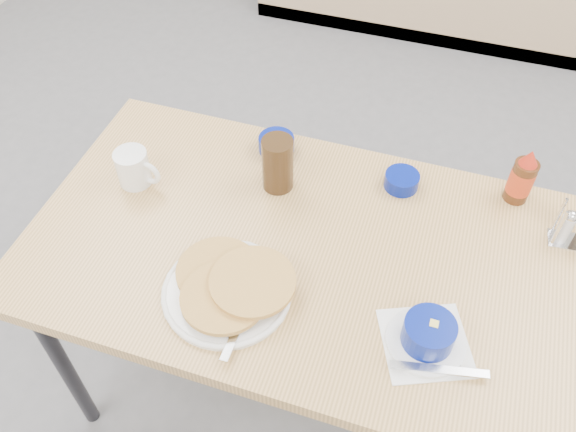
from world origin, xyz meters
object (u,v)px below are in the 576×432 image
(dining_table, at_px, (304,262))
(condiment_caddy, at_px, (575,231))
(coffee_mug, at_px, (134,168))
(creamer_bowl, at_px, (276,144))
(butter_bowl, at_px, (402,181))
(amber_tumbler, at_px, (278,164))
(grits_setting, at_px, (428,336))
(pancake_plate, at_px, (229,287))
(syrup_bottle, at_px, (522,178))

(dining_table, bearing_deg, condiment_caddy, 19.80)
(coffee_mug, relative_size, condiment_caddy, 1.06)
(creamer_bowl, bearing_deg, butter_bowl, -4.87)
(butter_bowl, bearing_deg, amber_tumbler, -162.72)
(coffee_mug, bearing_deg, dining_table, -8.93)
(amber_tumbler, bearing_deg, grits_setting, -37.81)
(dining_table, height_order, pancake_plate, pancake_plate)
(pancake_plate, height_order, grits_setting, grits_setting)
(dining_table, height_order, butter_bowl, butter_bowl)
(dining_table, distance_m, amber_tumbler, 0.27)
(pancake_plate, bearing_deg, creamer_bowl, 96.32)
(dining_table, relative_size, syrup_bottle, 8.31)
(pancake_plate, bearing_deg, grits_setting, 1.05)
(coffee_mug, xyz_separation_m, grits_setting, (0.84, -0.25, -0.02))
(dining_table, height_order, grits_setting, grits_setting)
(pancake_plate, distance_m, coffee_mug, 0.46)
(grits_setting, xyz_separation_m, creamer_bowl, (-0.52, 0.49, -0.01))
(amber_tumbler, bearing_deg, condiment_caddy, 2.93)
(grits_setting, xyz_separation_m, condiment_caddy, (0.29, 0.40, 0.01))
(butter_bowl, distance_m, syrup_bottle, 0.31)
(grits_setting, height_order, amber_tumbler, amber_tumbler)
(grits_setting, bearing_deg, butter_bowl, 107.62)
(coffee_mug, distance_m, grits_setting, 0.88)
(coffee_mug, bearing_deg, butter_bowl, 16.73)
(pancake_plate, distance_m, creamer_bowl, 0.51)
(grits_setting, bearing_deg, creamer_bowl, 136.29)
(pancake_plate, relative_size, grits_setting, 1.23)
(amber_tumbler, bearing_deg, creamer_bowl, 110.56)
(grits_setting, distance_m, syrup_bottle, 0.54)
(butter_bowl, distance_m, condiment_caddy, 0.45)
(pancake_plate, distance_m, syrup_bottle, 0.81)
(creamer_bowl, distance_m, amber_tumbler, 0.15)
(syrup_bottle, bearing_deg, butter_bowl, -169.97)
(syrup_bottle, bearing_deg, grits_setting, -106.43)
(grits_setting, height_order, butter_bowl, grits_setting)
(grits_setting, distance_m, condiment_caddy, 0.50)
(grits_setting, bearing_deg, amber_tumbler, 142.19)
(dining_table, bearing_deg, syrup_bottle, 34.96)
(dining_table, xyz_separation_m, condiment_caddy, (0.63, 0.23, 0.11))
(condiment_caddy, distance_m, syrup_bottle, 0.18)
(coffee_mug, height_order, condiment_caddy, condiment_caddy)
(butter_bowl, bearing_deg, condiment_caddy, -7.83)
(pancake_plate, height_order, butter_bowl, pancake_plate)
(coffee_mug, relative_size, creamer_bowl, 1.29)
(dining_table, distance_m, pancake_plate, 0.24)
(pancake_plate, relative_size, condiment_caddy, 2.62)
(pancake_plate, bearing_deg, coffee_mug, 145.18)
(coffee_mug, distance_m, butter_bowl, 0.72)
(grits_setting, bearing_deg, condiment_caddy, 53.74)
(butter_bowl, height_order, condiment_caddy, condiment_caddy)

